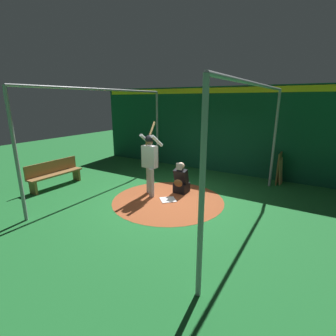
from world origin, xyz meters
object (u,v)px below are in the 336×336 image
Objects in this scene: home_plate at (168,200)px; batter at (150,159)px; bat_rack at (280,168)px; bench at (55,173)px; catcher at (181,181)px.

batter is (-0.09, -0.68, 1.09)m from home_plate.
bat_rack is at bearing 144.55° from home_plate.
bat_rack is 0.58× the size of bench.
batter is at bearing 108.32° from bench.
catcher is at bearing 131.44° from batter.
home_plate is 0.80m from catcher.
bat_rack is 7.58m from bench.
catcher reaches higher than bench.
home_plate is at bearing -35.45° from bat_rack.
home_plate is 3.92m from bench.
bat_rack reaches higher than catcher.
batter reaches higher than bench.
bat_rack is (-2.70, 2.40, 0.11)m from catcher.
home_plate is 1.29m from batter.
home_plate is at bearing -2.27° from catcher.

